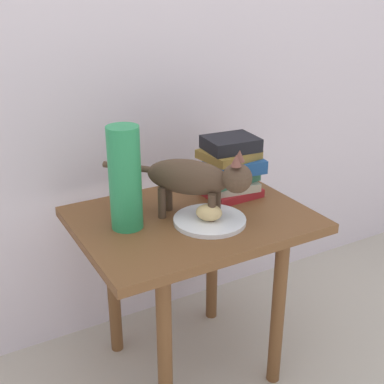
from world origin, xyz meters
name	(u,v)px	position (x,y,z in m)	size (l,w,h in m)	color
ground_plane	(192,363)	(0.00, 0.00, 0.00)	(6.00, 6.00, 0.00)	#B2A899
back_panel	(135,35)	(0.00, 0.39, 1.10)	(4.00, 0.04, 2.20)	silver
side_table	(192,242)	(0.00, 0.00, 0.49)	(0.72, 0.55, 0.59)	brown
plate	(210,220)	(0.02, -0.07, 0.59)	(0.22, 0.22, 0.01)	white
bread_roll	(209,212)	(0.01, -0.08, 0.63)	(0.08, 0.06, 0.05)	#E0BC7A
cat	(197,178)	(0.00, -0.02, 0.72)	(0.35, 0.37, 0.23)	#4C3828
book_stack	(231,167)	(0.19, 0.08, 0.69)	(0.21, 0.17, 0.20)	maroon
green_vase	(125,179)	(-0.21, 0.03, 0.74)	(0.10, 0.10, 0.31)	#288C51
candle_jar	(128,193)	(-0.14, 0.19, 0.63)	(0.07, 0.07, 0.08)	silver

